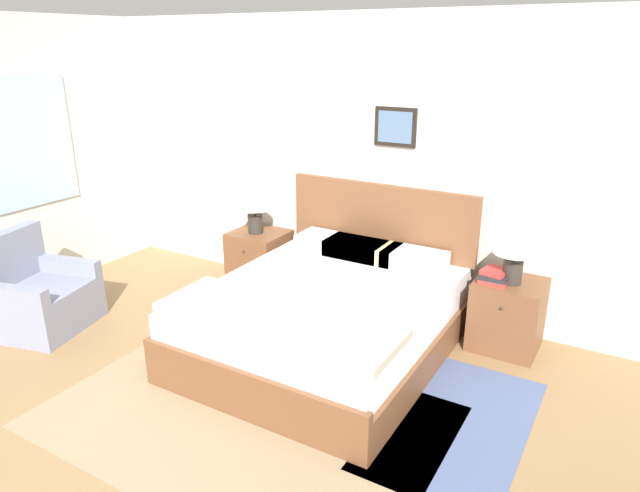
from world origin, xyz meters
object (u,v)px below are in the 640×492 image
(bed, at_px, (327,315))
(table_lamp_near_window, at_px, (254,202))
(armchair, at_px, (37,297))
(table_lamp_by_door, at_px, (516,245))
(nightstand_near_window, at_px, (260,259))
(nightstand_by_door, at_px, (507,314))

(bed, relative_size, table_lamp_near_window, 4.52)
(armchair, bearing_deg, table_lamp_by_door, 100.46)
(bed, xyz_separation_m, nightstand_near_window, (-1.22, 0.77, -0.02))
(bed, xyz_separation_m, armchair, (-2.35, -0.91, -0.03))
(armchair, height_order, nightstand_by_door, armchair)
(armchair, xyz_separation_m, table_lamp_near_window, (1.12, 1.65, 0.61))
(bed, distance_m, nightstand_near_window, 1.44)
(armchair, distance_m, nightstand_near_window, 2.03)
(armchair, xyz_separation_m, table_lamp_by_door, (3.58, 1.65, 0.61))
(nightstand_near_window, distance_m, nightstand_by_door, 2.44)
(nightstand_near_window, height_order, nightstand_by_door, same)
(armchair, relative_size, nightstand_by_door, 1.58)
(nightstand_near_window, height_order, table_lamp_by_door, table_lamp_by_door)
(armchair, distance_m, table_lamp_by_door, 3.99)
(bed, height_order, nightstand_near_window, bed)
(bed, distance_m, table_lamp_by_door, 1.55)
(nightstand_by_door, distance_m, table_lamp_near_window, 2.53)
(bed, bearing_deg, table_lamp_by_door, 31.14)
(armchair, xyz_separation_m, nightstand_near_window, (1.13, 1.68, 0.01))
(armchair, height_order, table_lamp_near_window, table_lamp_near_window)
(armchair, xyz_separation_m, nightstand_by_door, (3.57, 1.68, 0.01))
(nightstand_by_door, height_order, table_lamp_near_window, table_lamp_near_window)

